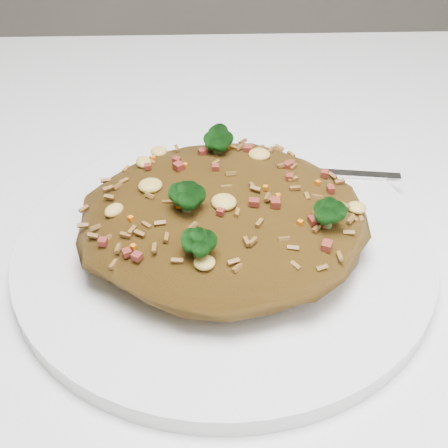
{
  "coord_description": "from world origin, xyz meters",
  "views": [
    {
      "loc": [
        0.09,
        -0.35,
        1.06
      ],
      "look_at": [
        0.1,
        -0.01,
        0.78
      ],
      "focal_mm": 50.0,
      "sensor_mm": 36.0,
      "label": 1
    }
  ],
  "objects_px": {
    "plate": "(224,247)",
    "fried_rice": "(224,209)",
    "dining_table": "(100,330)",
    "fork": "(311,172)"
  },
  "relations": [
    {
      "from": "plate",
      "to": "fried_rice",
      "type": "bearing_deg",
      "value": 52.88
    },
    {
      "from": "dining_table",
      "to": "fork",
      "type": "bearing_deg",
      "value": 22.13
    },
    {
      "from": "dining_table",
      "to": "plate",
      "type": "distance_m",
      "value": 0.14
    },
    {
      "from": "plate",
      "to": "fried_rice",
      "type": "height_order",
      "value": "fried_rice"
    },
    {
      "from": "fried_rice",
      "to": "dining_table",
      "type": "bearing_deg",
      "value": 174.8
    },
    {
      "from": "dining_table",
      "to": "fried_rice",
      "type": "height_order",
      "value": "fried_rice"
    },
    {
      "from": "fried_rice",
      "to": "fork",
      "type": "height_order",
      "value": "fried_rice"
    },
    {
      "from": "dining_table",
      "to": "plate",
      "type": "xyz_separation_m",
      "value": [
        0.1,
        -0.01,
        0.1
      ]
    },
    {
      "from": "fried_rice",
      "to": "fork",
      "type": "xyz_separation_m",
      "value": [
        0.07,
        0.08,
        -0.03
      ]
    },
    {
      "from": "fork",
      "to": "fried_rice",
      "type": "bearing_deg",
      "value": -124.27
    }
  ]
}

